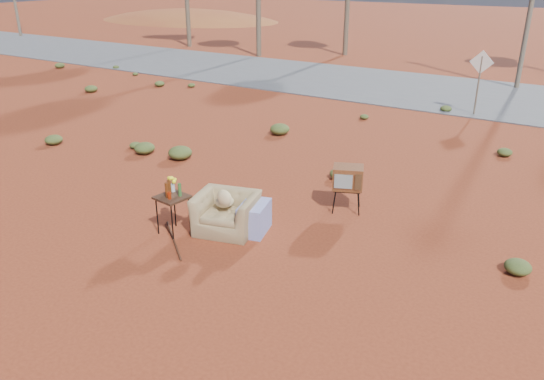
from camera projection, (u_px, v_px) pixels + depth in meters
The scene contains 9 objects.
ground at pixel (235, 248), 9.65m from camera, with size 140.00×140.00×0.00m, color maroon.
highway at pixel (453, 93), 21.35m from camera, with size 140.00×7.00×0.04m, color #565659.
dirt_mound at pixel (188, 20), 50.87m from camera, with size 26.00×18.00×2.00m, color brown.
armchair at pixel (231, 209), 10.11m from camera, with size 1.46×1.17×1.00m.
tv_unit at pixel (348, 178), 10.86m from camera, with size 0.74×0.67×0.98m.
side_table at pixel (172, 194), 9.92m from camera, with size 0.60×0.60×1.08m.
rusty_bar at pixel (174, 240), 9.89m from camera, with size 0.04×0.04×1.58m, color #492013.
road_sign at pixel (480, 71), 17.70m from camera, with size 0.78×0.06×2.19m.
scrub_patch at pixel (310, 163), 13.44m from camera, with size 17.49×8.07×0.33m.
Camera 1 is at (5.07, -6.83, 4.72)m, focal length 35.00 mm.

